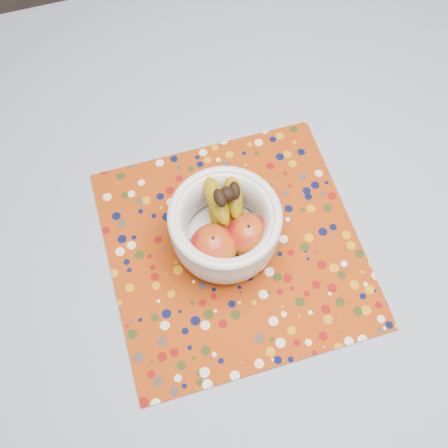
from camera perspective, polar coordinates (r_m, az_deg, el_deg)
The scene contains 4 objects.
table at distance 1.07m, azimuth 6.31°, elevation -0.50°, with size 1.20×1.20×0.75m.
tablecloth at distance 1.00m, azimuth 6.78°, elevation 1.45°, with size 1.32×1.32×0.01m, color slate.
placemat at distance 0.95m, azimuth 1.09°, elevation -2.58°, with size 0.45×0.45×0.00m, color #8A2E07.
fruit_bowl at distance 0.89m, azimuth 0.28°, elevation -0.14°, with size 0.19×0.19×0.15m.
Camera 1 is at (-0.24, -0.39, 1.64)m, focal length 42.00 mm.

